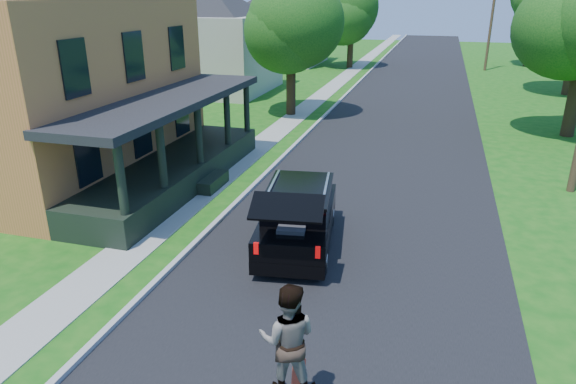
% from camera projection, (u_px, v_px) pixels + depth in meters
% --- Properties ---
extents(ground, '(140.00, 140.00, 0.00)m').
position_uv_depth(ground, '(327.00, 307.00, 11.13)').
color(ground, '#105410').
rests_on(ground, ground).
extents(street, '(8.00, 120.00, 0.02)m').
position_uv_depth(street, '(402.00, 114.00, 29.03)').
color(street, black).
rests_on(street, ground).
extents(curb, '(0.15, 120.00, 0.12)m').
position_uv_depth(curb, '(332.00, 109.00, 30.09)').
color(curb, '#A3A29E').
rests_on(curb, ground).
extents(sidewalk, '(1.30, 120.00, 0.03)m').
position_uv_depth(sidewalk, '(306.00, 108.00, 30.49)').
color(sidewalk, '#97988F').
rests_on(sidewalk, ground).
extents(front_walk, '(6.50, 1.20, 0.03)m').
position_uv_depth(front_walk, '(111.00, 177.00, 18.98)').
color(front_walk, '#97988F').
rests_on(front_walk, ground).
extents(main_house, '(15.56, 15.56, 10.10)m').
position_uv_depth(main_house, '(12.00, 37.00, 18.07)').
color(main_house, '#D8753F').
rests_on(main_house, ground).
extents(neighbor_house_mid, '(12.78, 12.78, 8.30)m').
position_uv_depth(neighbor_house_mid, '(209.00, 28.00, 34.63)').
color(neighbor_house_mid, '#B5B3A1').
rests_on(neighbor_house_mid, ground).
extents(neighbor_house_far, '(12.78, 12.78, 8.30)m').
position_uv_depth(neighbor_house_far, '(279.00, 18.00, 48.95)').
color(neighbor_house_far, '#B5B3A1').
rests_on(neighbor_house_far, ground).
extents(black_suv, '(2.35, 4.79, 2.14)m').
position_uv_depth(black_suv, '(298.00, 217.00, 13.59)').
color(black_suv, black).
rests_on(black_suv, ground).
extents(skateboarder, '(1.05, 0.88, 1.92)m').
position_uv_depth(skateboarder, '(288.00, 339.00, 7.96)').
color(skateboarder, black).
rests_on(skateboarder, ground).
extents(tree_left_mid, '(6.04, 5.79, 7.56)m').
position_uv_depth(tree_left_mid, '(290.00, 23.00, 27.11)').
color(tree_left_mid, black).
rests_on(tree_left_mid, ground).
extents(tree_left_far, '(6.07, 6.13, 8.01)m').
position_uv_depth(tree_left_far, '(352.00, 9.00, 45.34)').
color(tree_left_far, black).
rests_on(tree_left_far, ground).
extents(tree_right_far, '(5.69, 5.46, 8.77)m').
position_uv_depth(tree_right_far, '(537.00, 0.00, 45.96)').
color(tree_right_far, black).
rests_on(tree_right_far, ground).
extents(utility_pole_far, '(1.41, 0.59, 9.26)m').
position_uv_depth(utility_pole_far, '(492.00, 14.00, 43.72)').
color(utility_pole_far, '#44301F').
rests_on(utility_pole_far, ground).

